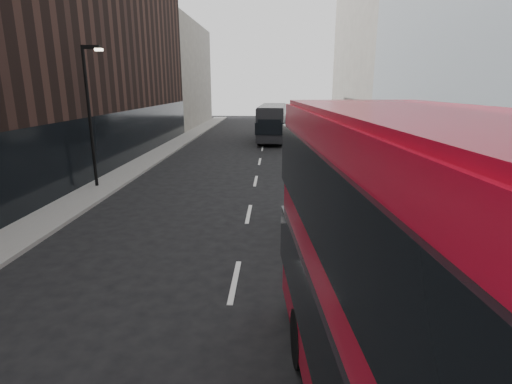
# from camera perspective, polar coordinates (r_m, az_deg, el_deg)

# --- Properties ---
(sidewalk_right) EXTENTS (3.00, 80.00, 0.15)m
(sidewalk_right) POSITION_cam_1_polar(r_m,az_deg,el_deg) (28.25, 15.87, 3.85)
(sidewalk_right) COLOR slate
(sidewalk_right) RESTS_ON ground
(sidewalk_left) EXTENTS (2.00, 80.00, 0.15)m
(sidewalk_left) POSITION_cam_1_polar(r_m,az_deg,el_deg) (28.96, -15.62, 4.13)
(sidewalk_left) COLOR slate
(sidewalk_left) RESTS_ON ground
(building_victorian) EXTENTS (6.50, 24.00, 21.00)m
(building_victorian) POSITION_cam_1_polar(r_m,az_deg,el_deg) (47.36, 16.26, 19.77)
(building_victorian) COLOR slate
(building_victorian) RESTS_ON ground
(building_left_mid) EXTENTS (5.00, 24.00, 14.00)m
(building_left_mid) POSITION_cam_1_polar(r_m,az_deg,el_deg) (34.43, -19.59, 17.08)
(building_left_mid) COLOR black
(building_left_mid) RESTS_ON ground
(building_left_far) EXTENTS (5.00, 20.00, 13.00)m
(building_left_far) POSITION_cam_1_polar(r_m,az_deg,el_deg) (55.47, -10.80, 16.03)
(building_left_far) COLOR slate
(building_left_far) RESTS_ON ground
(street_lamp) EXTENTS (1.06, 0.22, 7.00)m
(street_lamp) POSITION_cam_1_polar(r_m,az_deg,el_deg) (22.09, -22.59, 11.08)
(street_lamp) COLOR black
(street_lamp) RESTS_ON sidewalk_left
(grey_bus) EXTENTS (2.92, 10.64, 3.41)m
(grey_bus) POSITION_cam_1_polar(r_m,az_deg,el_deg) (39.61, 2.36, 10.01)
(grey_bus) COLOR black
(grey_bus) RESTS_ON ground
(car_a) EXTENTS (1.99, 3.89, 1.27)m
(car_a) POSITION_cam_1_polar(r_m,az_deg,el_deg) (14.85, 9.01, -3.36)
(car_a) COLOR black
(car_a) RESTS_ON ground
(car_b) EXTENTS (1.71, 4.21, 1.36)m
(car_b) POSITION_cam_1_polar(r_m,az_deg,el_deg) (23.88, 8.83, 3.76)
(car_b) COLOR #909298
(car_b) RESTS_ON ground
(car_c) EXTENTS (2.52, 5.08, 1.42)m
(car_c) POSITION_cam_1_polar(r_m,az_deg,el_deg) (30.57, 9.27, 6.24)
(car_c) COLOR black
(car_c) RESTS_ON ground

